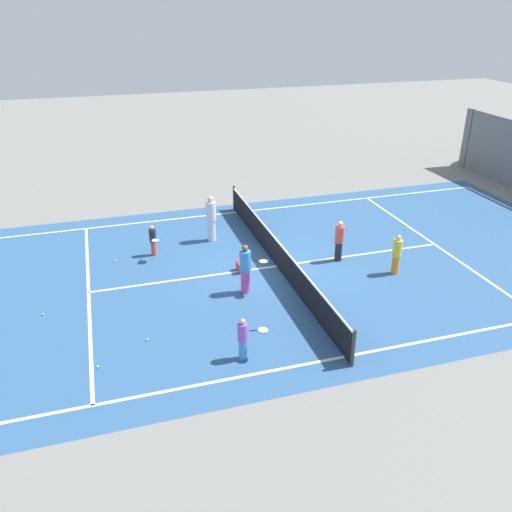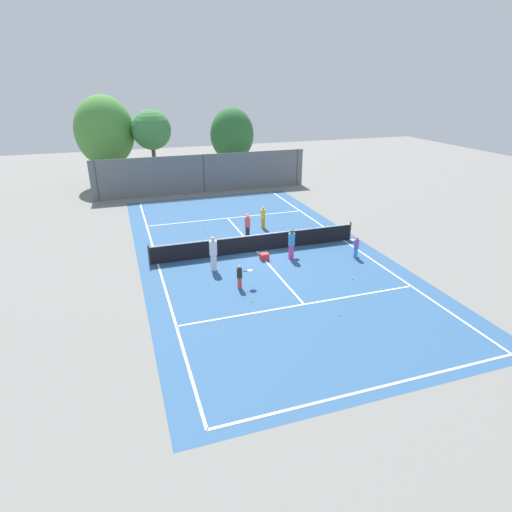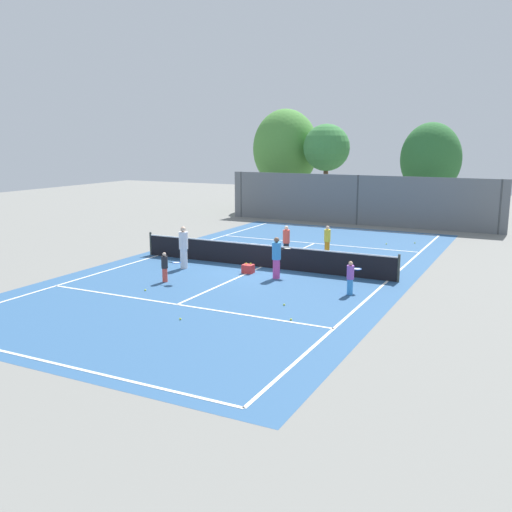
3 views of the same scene
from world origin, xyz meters
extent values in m
plane|color=slate|center=(0.00, 0.00, 0.00)|extent=(80.00, 80.00, 0.00)
cube|color=#2D5684|center=(0.00, 0.00, 0.00)|extent=(13.00, 25.00, 0.00)
cube|color=white|center=(-5.50, 0.00, 0.01)|extent=(0.10, 24.00, 0.01)
cube|color=white|center=(5.50, 0.00, 0.01)|extent=(0.10, 24.00, 0.01)
cube|color=white|center=(0.00, -6.40, 0.01)|extent=(11.00, 0.10, 0.01)
cube|color=white|center=(0.00, 6.40, 0.01)|extent=(11.00, 0.10, 0.01)
cube|color=white|center=(0.00, 0.00, 0.01)|extent=(0.10, 12.80, 0.01)
cylinder|color=#333833|center=(-5.90, 0.00, 0.55)|extent=(0.10, 0.10, 1.10)
cylinder|color=#333833|center=(5.90, 0.00, 0.55)|extent=(0.10, 0.10, 1.10)
cube|color=black|center=(0.00, 0.00, 0.47)|extent=(11.80, 0.03, 0.95)
cube|color=white|center=(0.00, 0.00, 0.97)|extent=(11.80, 0.04, 0.05)
cylinder|color=#3F4447|center=(-8.50, 14.00, 1.60)|extent=(0.12, 0.12, 3.20)
cylinder|color=#232328|center=(0.16, 2.27, 0.35)|extent=(0.26, 0.26, 0.70)
cylinder|color=#E54C3F|center=(0.16, 2.27, 1.01)|extent=(0.32, 0.32, 0.62)
sphere|color=beige|center=(0.16, 2.27, 1.42)|extent=(0.19, 0.19, 0.19)
cylinder|color=#D14799|center=(1.42, -1.56, 0.39)|extent=(0.28, 0.28, 0.77)
cylinder|color=#388CD8|center=(1.42, -1.56, 1.11)|extent=(0.35, 0.35, 0.68)
sphere|color=brown|center=(1.42, -1.56, 1.56)|extent=(0.21, 0.21, 0.21)
cylinder|color=black|center=(1.57, -1.27, 1.15)|extent=(0.12, 0.19, 0.03)
torus|color=black|center=(1.68, -1.04, 1.15)|extent=(0.44, 0.44, 0.03)
cylinder|color=silver|center=(1.68, -1.04, 1.15)|extent=(0.37, 0.37, 0.00)
cylinder|color=silver|center=(-2.87, -1.70, 0.42)|extent=(0.31, 0.31, 0.84)
cylinder|color=silver|center=(-2.87, -1.70, 1.21)|extent=(0.39, 0.39, 0.74)
sphere|color=beige|center=(-2.87, -1.70, 1.70)|extent=(0.23, 0.23, 0.23)
cylinder|color=#E54C3F|center=(-2.20, -4.03, 0.27)|extent=(0.20, 0.20, 0.54)
cylinder|color=#232328|center=(-2.20, -4.03, 0.78)|extent=(0.25, 0.25, 0.48)
sphere|color=beige|center=(-2.20, -4.03, 1.09)|extent=(0.15, 0.15, 0.15)
cylinder|color=black|center=(-1.92, -4.00, 0.81)|extent=(0.20, 0.05, 0.03)
torus|color=blue|center=(-1.67, -3.97, 0.81)|extent=(0.36, 0.36, 0.03)
cylinder|color=silver|center=(-1.67, -3.97, 0.81)|extent=(0.30, 0.30, 0.00)
cylinder|color=#388CD8|center=(4.78, -2.58, 0.28)|extent=(0.21, 0.21, 0.57)
cylinder|color=purple|center=(4.78, -2.58, 0.82)|extent=(0.26, 0.26, 0.50)
sphere|color=tan|center=(4.78, -2.58, 1.14)|extent=(0.15, 0.15, 0.15)
cylinder|color=black|center=(4.82, -2.31, 0.84)|extent=(0.06, 0.20, 0.03)
torus|color=blue|center=(4.86, -2.06, 0.84)|extent=(0.38, 0.38, 0.03)
cylinder|color=silver|center=(4.86, -2.06, 0.84)|extent=(0.32, 0.32, 0.00)
cylinder|color=orange|center=(1.66, 3.69, 0.33)|extent=(0.24, 0.24, 0.67)
cylinder|color=yellow|center=(1.66, 3.69, 0.96)|extent=(0.31, 0.31, 0.58)
sphere|color=beige|center=(1.66, 3.69, 1.34)|extent=(0.18, 0.18, 0.18)
cube|color=red|center=(0.00, -1.26, 0.18)|extent=(0.45, 0.37, 0.36)
sphere|color=#CCE533|center=(-0.09, -1.26, 0.39)|extent=(0.07, 0.07, 0.07)
sphere|color=#CCE533|center=(0.09, -1.20, 0.39)|extent=(0.07, 0.07, 0.07)
sphere|color=#CCE533|center=(1.02, -7.72, 0.03)|extent=(0.07, 0.07, 0.07)
sphere|color=#CCE533|center=(4.08, -6.25, 0.03)|extent=(0.07, 0.07, 0.07)
sphere|color=#CCE533|center=(-2.18, 3.82, 0.03)|extent=(0.07, 0.07, 0.07)
sphere|color=#CCE533|center=(-1.60, 6.12, 0.03)|extent=(0.07, 0.07, 0.07)
sphere|color=#CCE533|center=(-2.05, -5.46, 0.03)|extent=(0.07, 0.07, 0.07)
sphere|color=#CCE533|center=(-2.07, 4.37, 0.03)|extent=(0.07, 0.07, 0.07)
sphere|color=#CCE533|center=(3.24, -4.89, 0.03)|extent=(0.07, 0.07, 0.07)
camera|label=1|loc=(15.70, -5.55, 8.47)|focal=37.16mm
camera|label=2|loc=(-7.03, -20.90, 9.04)|focal=29.68mm
camera|label=3|loc=(10.57, -21.52, 5.42)|focal=39.81mm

